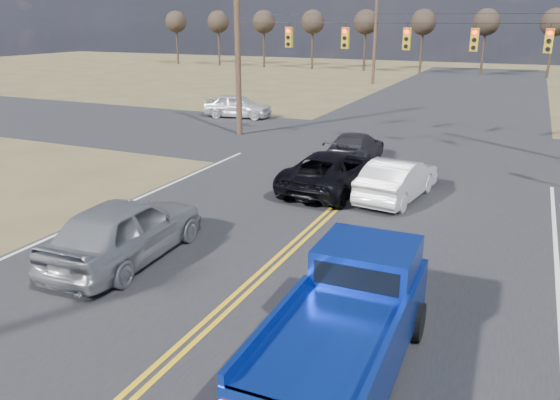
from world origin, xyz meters
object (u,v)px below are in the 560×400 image
at_px(cross_car_west, 238,106).
at_px(white_car_queue, 397,179).
at_px(pickup_truck, 347,324).
at_px(dgrey_car_queue, 355,147).
at_px(black_suv, 333,171).
at_px(silver_suv, 126,229).

bearing_deg(cross_car_west, white_car_queue, -140.74).
height_order(pickup_truck, dgrey_car_queue, pickup_truck).
xyz_separation_m(pickup_truck, black_suv, (-3.95, 10.56, -0.25)).
bearing_deg(silver_suv, cross_car_west, -71.74).
relative_size(black_suv, white_car_queue, 1.19).
distance_m(white_car_queue, cross_car_west, 18.61).
bearing_deg(white_car_queue, black_suv, 6.55).
xyz_separation_m(pickup_truck, cross_car_west, (-14.99, 23.33, -0.24)).
distance_m(pickup_truck, black_suv, 11.28).
height_order(silver_suv, black_suv, silver_suv).
distance_m(silver_suv, white_car_queue, 9.82).
bearing_deg(pickup_truck, black_suv, 109.44).
xyz_separation_m(pickup_truck, silver_suv, (-6.86, 2.29, -0.12)).
distance_m(dgrey_car_queue, cross_car_west, 13.40).
relative_size(black_suv, dgrey_car_queue, 1.15).
bearing_deg(dgrey_car_queue, cross_car_west, -40.49).
distance_m(silver_suv, black_suv, 8.76).
bearing_deg(silver_suv, black_suv, -112.25).
distance_m(pickup_truck, dgrey_car_queue, 15.70).
relative_size(black_suv, cross_car_west, 1.20).
bearing_deg(pickup_truck, silver_suv, 160.43).
bearing_deg(dgrey_car_queue, black_suv, 94.14).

